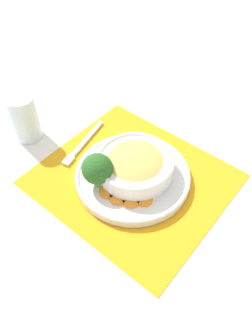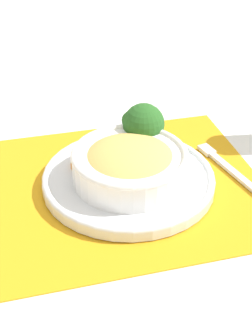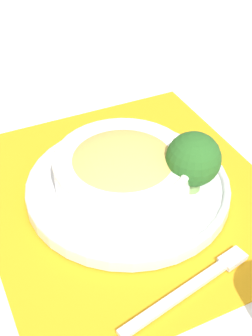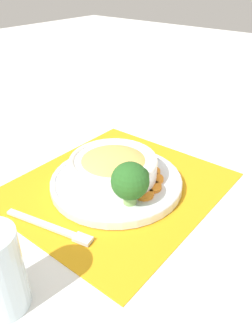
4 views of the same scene
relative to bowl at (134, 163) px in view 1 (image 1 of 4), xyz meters
name	(u,v)px [view 1 (image 1 of 4)]	position (x,y,z in m)	size (l,w,h in m)	color
ground_plane	(133,179)	(0.00, 0.01, -0.05)	(4.00, 4.00, 0.00)	white
placemat	(133,179)	(0.00, 0.01, -0.05)	(0.44, 0.39, 0.00)	orange
plate	(133,175)	(0.00, 0.01, -0.03)	(0.28, 0.28, 0.02)	silver
bowl	(134,163)	(0.00, 0.00, 0.00)	(0.18, 0.18, 0.06)	white
broccoli_floret	(98,169)	(0.04, 0.08, 0.02)	(0.07, 0.07, 0.09)	#84AD5B
carrot_slice_near	(108,192)	(0.01, 0.09, -0.03)	(0.04, 0.04, 0.01)	orange
carrot_slice_middle	(118,198)	(-0.02, 0.08, -0.03)	(0.04, 0.04, 0.01)	orange
carrot_slice_far	(131,200)	(-0.05, 0.07, -0.03)	(0.04, 0.04, 0.01)	orange
carrot_slice_extra	(144,199)	(-0.07, 0.05, -0.03)	(0.04, 0.04, 0.01)	orange
water_glass	(25,120)	(0.31, 0.07, 0.01)	(0.07, 0.07, 0.13)	silver
fork	(80,146)	(0.17, 0.01, -0.04)	(0.06, 0.18, 0.01)	silver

